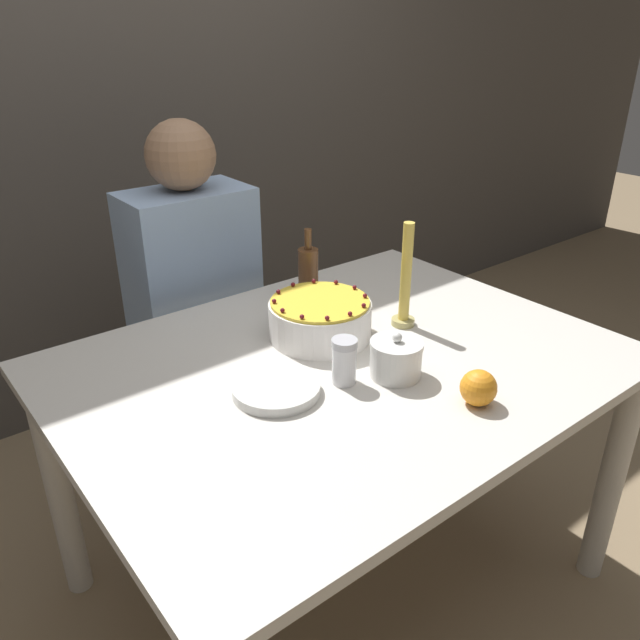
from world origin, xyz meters
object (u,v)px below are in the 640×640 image
Objects in this scene: cake at (320,319)px; sugar_shaker at (344,361)px; sugar_bowl at (396,358)px; candle at (405,284)px; person_man_blue_shirt at (198,333)px; bottle at (308,273)px.

sugar_shaker is (-0.10, -0.22, 0.00)m from cake.
sugar_bowl reaches higher than sugar_shaker.
sugar_bowl is 1.13× the size of sugar_shaker.
sugar_shaker is 0.38× the size of candle.
person_man_blue_shirt reaches higher than sugar_shaker.
cake is 0.22× the size of person_man_blue_shirt.
cake is 2.15× the size of sugar_bowl.
sugar_bowl is 0.57× the size of bottle.
candle reaches higher than sugar_shaker.
bottle is (0.23, 0.43, 0.03)m from sugar_shaker.
bottle is at bearing 59.78° from cake.
candle reaches higher than bottle.
person_man_blue_shirt reaches higher than candle.
candle is (0.33, 0.13, 0.06)m from sugar_shaker.
candle is at bearing -71.27° from bottle.
person_man_blue_shirt is (-0.07, 0.59, -0.26)m from cake.
person_man_blue_shirt is (0.03, 0.81, -0.26)m from sugar_shaker.
candle is (0.21, 0.18, 0.08)m from sugar_bowl.
person_man_blue_shirt is at bearing 88.04° from sugar_shaker.
sugar_shaker is at bearing 155.86° from sugar_bowl.
cake is 1.22× the size of bottle.
cake is 0.25m from bottle.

